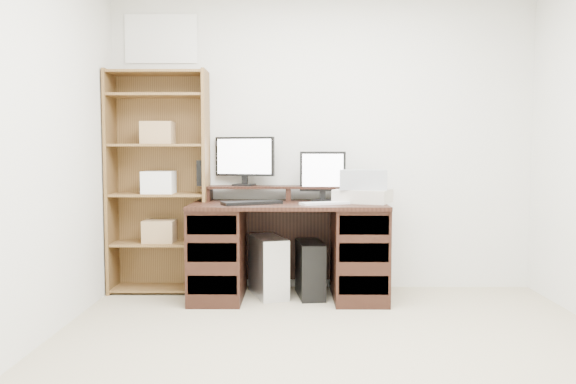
{
  "coord_description": "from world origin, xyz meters",
  "views": [
    {
      "loc": [
        -0.25,
        -2.71,
        1.14
      ],
      "look_at": [
        -0.28,
        1.43,
        0.85
      ],
      "focal_mm": 35.0,
      "sensor_mm": 36.0,
      "label": 1
    }
  ],
  "objects_px": {
    "desk": "(288,249)",
    "monitor_small": "(323,174)",
    "tower_silver": "(268,266)",
    "bookshelf": "(159,180)",
    "printer": "(363,196)",
    "tower_black": "(310,269)",
    "monitor_wide": "(245,158)"
  },
  "relations": [
    {
      "from": "desk",
      "to": "monitor_small",
      "type": "xyz_separation_m",
      "value": [
        0.28,
        0.13,
        0.58
      ]
    },
    {
      "from": "tower_silver",
      "to": "bookshelf",
      "type": "bearing_deg",
      "value": 152.17
    },
    {
      "from": "printer",
      "to": "tower_black",
      "type": "relative_size",
      "value": 0.91
    },
    {
      "from": "printer",
      "to": "tower_silver",
      "type": "xyz_separation_m",
      "value": [
        -0.75,
        0.04,
        -0.57
      ]
    },
    {
      "from": "monitor_small",
      "to": "tower_black",
      "type": "bearing_deg",
      "value": -135.96
    },
    {
      "from": "monitor_small",
      "to": "tower_silver",
      "type": "height_order",
      "value": "monitor_small"
    },
    {
      "from": "tower_silver",
      "to": "printer",
      "type": "bearing_deg",
      "value": -21.58
    },
    {
      "from": "desk",
      "to": "tower_black",
      "type": "xyz_separation_m",
      "value": [
        0.17,
        0.04,
        -0.17
      ]
    },
    {
      "from": "printer",
      "to": "bookshelf",
      "type": "xyz_separation_m",
      "value": [
        -1.64,
        0.18,
        0.12
      ]
    },
    {
      "from": "monitor_wide",
      "to": "tower_silver",
      "type": "height_order",
      "value": "monitor_wide"
    },
    {
      "from": "monitor_wide",
      "to": "printer",
      "type": "xyz_separation_m",
      "value": [
        0.95,
        -0.22,
        -0.29
      ]
    },
    {
      "from": "monitor_small",
      "to": "tower_black",
      "type": "height_order",
      "value": "monitor_small"
    },
    {
      "from": "desk",
      "to": "printer",
      "type": "xyz_separation_m",
      "value": [
        0.59,
        0.03,
        0.41
      ]
    },
    {
      "from": "monitor_small",
      "to": "tower_black",
      "type": "relative_size",
      "value": 0.88
    },
    {
      "from": "tower_black",
      "to": "monitor_small",
      "type": "bearing_deg",
      "value": 34.81
    },
    {
      "from": "bookshelf",
      "to": "printer",
      "type": "bearing_deg",
      "value": -6.26
    },
    {
      "from": "tower_silver",
      "to": "tower_black",
      "type": "distance_m",
      "value": 0.34
    },
    {
      "from": "desk",
      "to": "tower_silver",
      "type": "relative_size",
      "value": 3.18
    },
    {
      "from": "monitor_wide",
      "to": "monitor_small",
      "type": "bearing_deg",
      "value": 5.05
    },
    {
      "from": "monitor_small",
      "to": "tower_silver",
      "type": "relative_size",
      "value": 0.85
    },
    {
      "from": "printer",
      "to": "bookshelf",
      "type": "distance_m",
      "value": 1.65
    },
    {
      "from": "tower_silver",
      "to": "bookshelf",
      "type": "xyz_separation_m",
      "value": [
        -0.89,
        0.14,
        0.68
      ]
    },
    {
      "from": "tower_black",
      "to": "bookshelf",
      "type": "relative_size",
      "value": 0.25
    },
    {
      "from": "tower_black",
      "to": "bookshelf",
      "type": "bearing_deg",
      "value": 165.52
    },
    {
      "from": "monitor_small",
      "to": "printer",
      "type": "bearing_deg",
      "value": -15.52
    },
    {
      "from": "monitor_small",
      "to": "tower_black",
      "type": "distance_m",
      "value": 0.76
    },
    {
      "from": "desk",
      "to": "tower_black",
      "type": "bearing_deg",
      "value": 14.29
    },
    {
      "from": "desk",
      "to": "bookshelf",
      "type": "height_order",
      "value": "bookshelf"
    },
    {
      "from": "monitor_small",
      "to": "printer",
      "type": "relative_size",
      "value": 0.97
    },
    {
      "from": "tower_black",
      "to": "desk",
      "type": "bearing_deg",
      "value": -172.37
    },
    {
      "from": "printer",
      "to": "tower_black",
      "type": "xyz_separation_m",
      "value": [
        -0.41,
        0.01,
        -0.58
      ]
    },
    {
      "from": "desk",
      "to": "tower_black",
      "type": "height_order",
      "value": "desk"
    }
  ]
}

